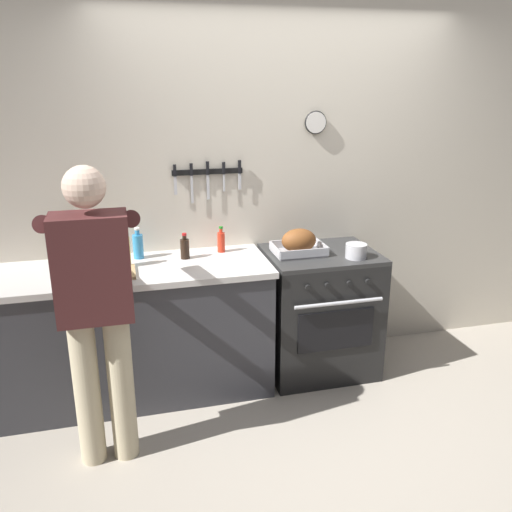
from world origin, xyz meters
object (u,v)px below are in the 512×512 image
object	(u,v)px
roasting_pan	(299,243)
bottle_hot_sauce	(221,241)
saucepan	(356,251)
bottle_wine_red	(67,248)
person_cook	(96,301)
bottle_soy_sauce	(185,248)
cutting_board	(105,274)
bottle_olive_oil	(67,244)
stove	(319,312)
bottle_dish_soap	(138,246)
bottle_cooking_oil	(125,251)

from	to	relation	value
roasting_pan	bottle_hot_sauce	world-z (taller)	bottle_hot_sauce
saucepan	bottle_wine_red	distance (m)	1.88
person_cook	bottle_soy_sauce	size ratio (longest dim) A/B	9.49
person_cook	cutting_board	bearing A→B (deg)	-2.20
saucepan	cutting_board	bearing A→B (deg)	177.65
roasting_pan	bottle_olive_oil	bearing A→B (deg)	172.05
cutting_board	stove	bearing A→B (deg)	4.06
stove	bottle_hot_sauce	world-z (taller)	bottle_hot_sauce
roasting_pan	bottle_dish_soap	distance (m)	1.09
saucepan	bottle_dish_soap	size ratio (longest dim) A/B	0.68
cutting_board	bottle_wine_red	size ratio (longest dim) A/B	1.15
saucepan	bottle_olive_oil	world-z (taller)	bottle_olive_oil
person_cook	bottle_dish_soap	size ratio (longest dim) A/B	7.86
stove	bottle_dish_soap	bearing A→B (deg)	171.31
person_cook	saucepan	xyz separation A→B (m)	(1.67, 0.45, -0.00)
stove	bottle_soy_sauce	distance (m)	1.07
bottle_wine_red	saucepan	bearing A→B (deg)	-8.59
cutting_board	bottle_wine_red	xyz separation A→B (m)	(-0.22, 0.21, 0.12)
bottle_hot_sauce	person_cook	bearing A→B (deg)	-135.45
bottle_wine_red	bottle_olive_oil	world-z (taller)	bottle_wine_red
bottle_cooking_oil	bottle_wine_red	size ratio (longest dim) A/B	0.80
bottle_hot_sauce	cutting_board	bearing A→B (deg)	-159.71
bottle_cooking_oil	bottle_dish_soap	world-z (taller)	bottle_cooking_oil
bottle_dish_soap	saucepan	bearing A→B (deg)	-14.23
roasting_pan	bottle_cooking_oil	world-z (taller)	bottle_cooking_oil
saucepan	bottle_soy_sauce	size ratio (longest dim) A/B	0.82
stove	bottle_wine_red	xyz separation A→B (m)	(-1.68, 0.11, 0.58)
cutting_board	bottle_dish_soap	xyz separation A→B (m)	(0.22, 0.29, 0.08)
person_cook	bottle_dish_soap	xyz separation A→B (m)	(0.26, 0.81, 0.04)
person_cook	bottle_soy_sauce	bearing A→B (deg)	-35.09
cutting_board	bottle_soy_sauce	size ratio (longest dim) A/B	2.06
bottle_wine_red	bottle_dish_soap	bearing A→B (deg)	10.10
bottle_cooking_oil	bottle_dish_soap	size ratio (longest dim) A/B	1.18
bottle_olive_oil	person_cook	bearing A→B (deg)	-77.33
stove	bottle_olive_oil	world-z (taller)	bottle_olive_oil
bottle_olive_oil	bottle_hot_sauce	world-z (taller)	bottle_olive_oil
bottle_hot_sauce	bottle_dish_soap	bearing A→B (deg)	179.61
roasting_pan	bottle_cooking_oil	distance (m)	1.16
stove	bottle_olive_oil	bearing A→B (deg)	172.40
saucepan	bottle_dish_soap	distance (m)	1.46
roasting_pan	bottle_soy_sauce	bearing A→B (deg)	173.23
saucepan	bottle_hot_sauce	world-z (taller)	bottle_hot_sauce
bottle_hot_sauce	bottle_soy_sauce	bearing A→B (deg)	-162.79
bottle_olive_oil	bottle_dish_soap	bearing A→B (deg)	-4.57
bottle_wine_red	bottle_dish_soap	distance (m)	0.45
bottle_cooking_oil	bottle_wine_red	distance (m)	0.36
cutting_board	bottle_olive_oil	xyz separation A→B (m)	(-0.23, 0.33, 0.11)
bottle_olive_oil	bottle_cooking_oil	bearing A→B (deg)	-27.50
stove	bottle_cooking_oil	size ratio (longest dim) A/B	3.60
bottle_cooking_oil	bottle_dish_soap	bearing A→B (deg)	59.70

